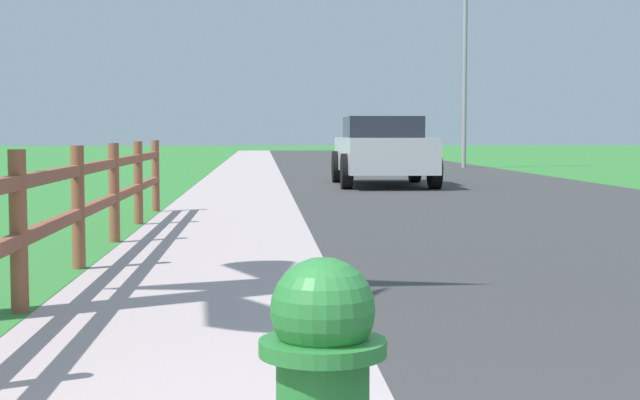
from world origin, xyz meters
name	(u,v)px	position (x,y,z in m)	size (l,w,h in m)	color
ground_plane	(281,174)	(0.00, 25.00, 0.00)	(120.00, 120.00, 0.00)	#337C35
road_asphalt	(395,170)	(3.50, 27.00, 0.00)	(7.00, 66.00, 0.01)	#393939
curb_concrete	(179,171)	(-3.00, 27.00, 0.00)	(6.00, 66.00, 0.01)	#B5A3A3
grass_verge	(128,171)	(-4.50, 27.00, 0.01)	(5.00, 66.00, 0.00)	#337C35
rail_fence	(52,207)	(-2.07, 5.68, 0.60)	(0.11, 13.54, 1.03)	brown
parked_suv_silver	(383,151)	(2.07, 18.99, 0.75)	(2.04, 4.24, 1.49)	#B7BABF
street_lamp	(469,61)	(6.14, 28.98, 3.44)	(1.17, 0.20, 5.72)	gray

